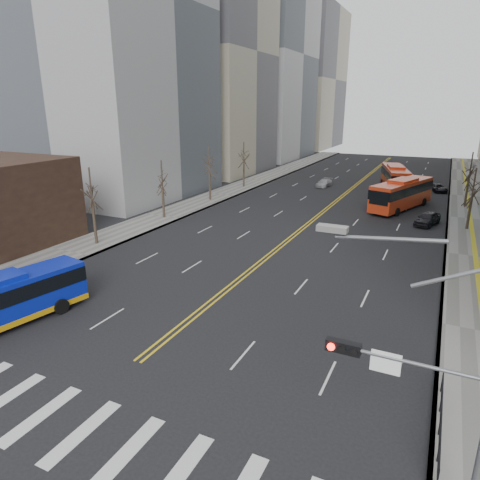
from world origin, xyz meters
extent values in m
plane|color=black|center=(0.00, 0.00, 0.00)|extent=(220.00, 220.00, 0.00)
cube|color=slate|center=(17.50, 45.00, 0.07)|extent=(7.00, 130.00, 0.15)
cube|color=slate|center=(-16.50, 45.00, 0.07)|extent=(5.00, 130.00, 0.15)
cube|color=silver|center=(-3.55, 0.00, 0.01)|extent=(0.70, 4.00, 0.01)
cube|color=silver|center=(-1.18, 0.00, 0.01)|extent=(0.70, 4.00, 0.01)
cube|color=silver|center=(1.18, 0.00, 0.01)|extent=(0.70, 4.00, 0.01)
cube|color=silver|center=(3.55, 0.00, 0.01)|extent=(0.70, 4.00, 0.01)
cube|color=silver|center=(5.91, 0.00, 0.01)|extent=(0.70, 4.00, 0.01)
cube|color=gold|center=(-0.20, 55.00, 0.01)|extent=(0.15, 100.00, 0.01)
cube|color=gold|center=(0.20, 55.00, 0.01)|extent=(0.15, 100.00, 0.01)
cube|color=gray|center=(-31.00, 40.00, 26.00)|extent=(22.00, 24.00, 52.00)
cube|color=gray|center=(-31.00, 66.00, 22.00)|extent=(22.00, 22.00, 44.00)
cube|color=gray|center=(-30.00, 93.00, 24.00)|extent=(20.00, 26.00, 48.00)
cube|color=gray|center=(-29.00, 125.00, 20.00)|extent=(18.00, 30.00, 40.00)
cylinder|color=slate|center=(12.95, 2.00, 5.50)|extent=(4.50, 0.12, 0.12)
cube|color=black|center=(11.00, 2.00, 5.50)|extent=(1.10, 0.28, 0.38)
cylinder|color=#FF190C|center=(10.65, 1.84, 5.50)|extent=(0.24, 0.08, 0.24)
cylinder|color=black|center=(11.00, 1.84, 5.50)|extent=(0.24, 0.08, 0.24)
cylinder|color=black|center=(11.35, 1.84, 5.50)|extent=(0.24, 0.08, 0.24)
cube|color=white|center=(12.30, 2.00, 5.30)|extent=(0.90, 0.06, 0.70)
cube|color=#999993|center=(10.40, 2.00, 9.30)|extent=(0.90, 0.35, 0.18)
cube|color=black|center=(14.30, 6.00, 1.15)|extent=(0.04, 6.00, 0.04)
cylinder|color=black|center=(14.30, 4.50, 0.65)|extent=(0.06, 0.06, 1.00)
cylinder|color=black|center=(14.30, 6.00, 0.65)|extent=(0.06, 0.06, 1.00)
cylinder|color=black|center=(14.30, 7.50, 0.65)|extent=(0.06, 0.06, 1.00)
cylinder|color=black|center=(14.30, 9.00, 0.65)|extent=(0.06, 0.06, 1.00)
cylinder|color=#31281E|center=(-16.00, 19.00, 1.95)|extent=(0.28, 0.28, 3.90)
cylinder|color=#31281E|center=(-16.00, 30.00, 1.80)|extent=(0.28, 0.28, 3.60)
cylinder|color=#31281E|center=(-16.00, 41.00, 2.00)|extent=(0.28, 0.28, 4.00)
cylinder|color=#31281E|center=(-16.00, 52.00, 1.90)|extent=(0.28, 0.28, 3.80)
cylinder|color=#31281E|center=(16.00, 40.00, 1.75)|extent=(0.28, 0.28, 3.50)
cylinder|color=#31281E|center=(16.00, 52.00, 1.88)|extent=(0.28, 0.28, 3.75)
cylinder|color=black|center=(-10.07, 7.70, 0.50)|extent=(0.49, 1.04, 1.00)
cylinder|color=black|center=(-7.81, 7.25, 0.50)|extent=(0.49, 1.04, 1.00)
cube|color=red|center=(8.51, 47.20, 1.96)|extent=(6.61, 12.48, 3.21)
cube|color=black|center=(8.51, 47.20, 2.56)|extent=(6.68, 12.52, 1.14)
cube|color=red|center=(8.51, 47.20, 3.66)|extent=(3.50, 4.78, 0.40)
cylinder|color=black|center=(5.92, 43.95, 0.50)|extent=(0.61, 1.04, 1.00)
cylinder|color=black|center=(8.55, 43.05, 0.50)|extent=(0.61, 1.04, 1.00)
cylinder|color=black|center=(8.47, 51.36, 0.50)|extent=(0.61, 1.04, 1.00)
cylinder|color=black|center=(11.10, 50.46, 0.50)|extent=(0.61, 1.04, 1.00)
cube|color=red|center=(6.18, 60.11, 1.94)|extent=(5.67, 12.47, 3.19)
cube|color=black|center=(6.18, 60.11, 2.54)|extent=(5.73, 12.51, 1.13)
cube|color=red|center=(6.18, 60.11, 3.64)|extent=(3.19, 4.67, 0.40)
cylinder|color=black|center=(5.80, 56.00, 0.50)|extent=(0.54, 1.04, 1.00)
cylinder|color=black|center=(8.48, 56.68, 0.50)|extent=(0.54, 1.04, 1.00)
cylinder|color=black|center=(3.89, 63.55, 0.50)|extent=(0.54, 1.04, 1.00)
cylinder|color=black|center=(6.57, 64.23, 0.50)|extent=(0.54, 1.04, 1.00)
imported|color=silver|center=(-12.50, 7.02, 0.78)|extent=(2.14, 4.87, 1.56)
imported|color=black|center=(12.05, 40.25, 0.74)|extent=(2.94, 4.68, 1.48)
imported|color=#ADAEB3|center=(-4.46, 58.30, 0.62)|extent=(2.11, 4.39, 1.23)
imported|color=black|center=(12.50, 61.86, 0.57)|extent=(3.14, 4.49, 1.14)
camera|label=1|loc=(13.18, -10.04, 12.77)|focal=32.00mm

